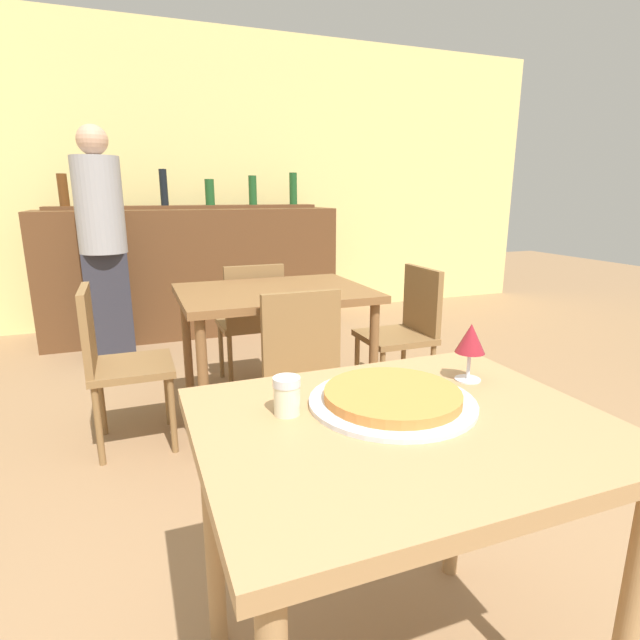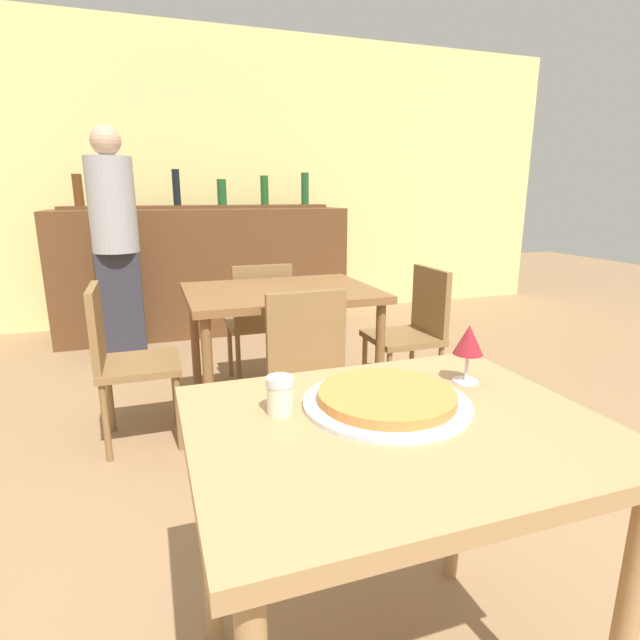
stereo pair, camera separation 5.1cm
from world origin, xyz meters
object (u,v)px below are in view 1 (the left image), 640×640
at_px(pizza_tray, 392,398).
at_px(wine_glass, 471,340).
at_px(chair_far_side_front, 309,372).
at_px(chair_far_side_left, 114,357).
at_px(chair_far_side_back, 252,317).
at_px(chair_far_side_right, 406,326).
at_px(cheese_shaker, 287,395).
at_px(person_standing, 103,237).

xyz_separation_m(pizza_tray, wine_glass, (0.27, 0.07, 0.10)).
height_order(chair_far_side_front, chair_far_side_left, same).
distance_m(chair_far_side_back, chair_far_side_right, 1.00).
bearing_deg(wine_glass, pizza_tray, -165.90).
bearing_deg(chair_far_side_front, cheese_shaker, -112.46).
bearing_deg(wine_glass, person_standing, 108.32).
distance_m(chair_far_side_right, wine_glass, 1.73).
xyz_separation_m(pizza_tray, cheese_shaker, (-0.25, 0.04, 0.03)).
xyz_separation_m(chair_far_side_front, pizza_tray, (-0.16, -1.03, 0.31)).
bearing_deg(chair_far_side_back, cheese_shaker, 79.04).
xyz_separation_m(chair_far_side_front, person_standing, (-0.89, 2.09, 0.47)).
relative_size(chair_far_side_front, person_standing, 0.48).
bearing_deg(chair_far_side_back, chair_far_side_front, 90.00).
bearing_deg(chair_far_side_left, pizza_tray, -156.89).
distance_m(chair_far_side_front, chair_far_side_right, 1.00).
height_order(chair_far_side_left, cheese_shaker, cheese_shaker).
relative_size(chair_far_side_front, chair_far_side_left, 1.00).
xyz_separation_m(chair_far_side_back, wine_glass, (0.12, -2.08, 0.41)).
bearing_deg(cheese_shaker, wine_glass, 3.13).
relative_size(chair_far_side_front, wine_glass, 5.28).
xyz_separation_m(chair_far_side_right, cheese_shaker, (-1.24, -1.55, 0.34)).
relative_size(chair_far_side_front, chair_far_side_back, 1.00).
height_order(cheese_shaker, person_standing, person_standing).
height_order(chair_far_side_front, cheese_shaker, cheese_shaker).
bearing_deg(chair_far_side_left, cheese_shaker, -164.67).
bearing_deg(chair_far_side_left, wine_glass, -148.00).
distance_m(pizza_tray, wine_glass, 0.30).
height_order(chair_far_side_left, pizza_tray, chair_far_side_left).
bearing_deg(wine_glass, chair_far_side_left, 122.00).
xyz_separation_m(chair_far_side_front, wine_glass, (0.12, -0.96, 0.41)).
bearing_deg(chair_far_side_left, person_standing, 2.22).
bearing_deg(person_standing, chair_far_side_back, -47.27).
height_order(chair_far_side_right, pizza_tray, chair_far_side_right).
bearing_deg(pizza_tray, chair_far_side_front, 81.41).
bearing_deg(pizza_tray, cheese_shaker, 171.11).
bearing_deg(chair_far_side_right, person_standing, -131.50).
xyz_separation_m(pizza_tray, person_standing, (-0.74, 3.11, 0.16)).
xyz_separation_m(chair_far_side_right, wine_glass, (-0.72, -1.52, 0.41)).
relative_size(chair_far_side_back, pizza_tray, 2.08).
height_order(chair_far_side_back, chair_far_side_right, same).
bearing_deg(chair_far_side_back, chair_far_side_right, 146.07).
bearing_deg(chair_far_side_right, wine_glass, -25.23).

